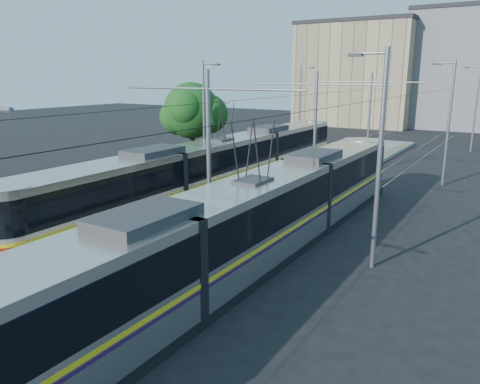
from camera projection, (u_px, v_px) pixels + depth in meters
The scene contains 12 objects.
ground at pixel (65, 303), 14.92m from camera, with size 160.00×160.00×0.00m, color black.
platform at pixel (294, 190), 28.92m from camera, with size 4.00×50.00×0.30m, color gray.
tactile_strip_left at pixel (273, 185), 29.62m from camera, with size 0.70×50.00×0.01m, color gray.
tactile_strip_right at pixel (316, 191), 28.15m from camera, with size 0.70×50.00×0.01m, color gray.
rails at pixel (294, 192), 28.96m from camera, with size 8.71×70.00×0.03m.
tram_left at pixel (221, 167), 28.18m from camera, with size 2.43×29.83×5.50m.
tram_right at pixel (253, 219), 17.34m from camera, with size 2.43×28.32×5.50m.
catenary at pixel (274, 123), 25.51m from camera, with size 9.20×70.00×7.00m.
street_lamps at pixel (321, 119), 31.25m from camera, with size 15.18×38.22×8.00m.
shelter at pixel (283, 185), 25.01m from camera, with size 0.61×0.95×2.05m.
tree at pixel (196, 112), 34.41m from camera, with size 4.53×4.19×6.59m.
building_left at pixel (360, 74), 67.80m from camera, with size 16.32×12.24×14.43m.
Camera 1 is at (11.90, -8.66, 7.06)m, focal length 35.00 mm.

